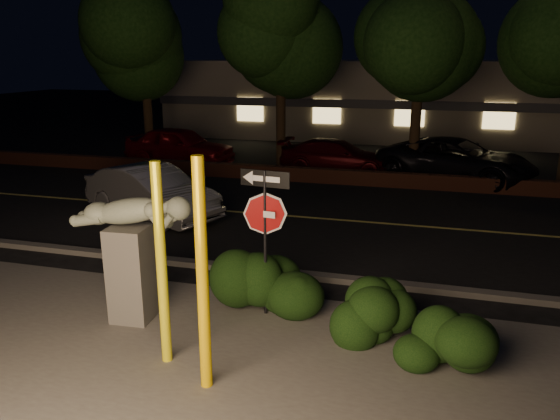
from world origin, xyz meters
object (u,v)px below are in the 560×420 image
object	(u,v)px
yellow_pole_right	(202,278)
signpost	(265,214)
parked_car_dark	(456,160)
silver_sedan	(151,192)
sculpture	(132,244)
parked_car_red	(180,146)
yellow_pole_left	(162,266)
parked_car_darkred	(337,156)

from	to	relation	value
yellow_pole_right	signpost	distance (m)	2.25
signpost	parked_car_dark	bearing A→B (deg)	80.62
silver_sedan	parked_car_dark	size ratio (longest dim) A/B	0.79
sculpture	parked_car_red	size ratio (longest dim) A/B	0.49
yellow_pole_left	yellow_pole_right	world-z (taller)	yellow_pole_right
yellow_pole_right	parked_car_darkred	bearing A→B (deg)	92.83
silver_sedan	parked_car_red	size ratio (longest dim) A/B	0.95
parked_car_dark	signpost	bearing A→B (deg)	-176.82
parked_car_red	parked_car_dark	world-z (taller)	parked_car_red
parked_car_red	parked_car_dark	bearing A→B (deg)	-84.42
silver_sedan	yellow_pole_left	bearing A→B (deg)	-125.99
sculpture	parked_car_darkred	xyz separation A→B (m)	(1.19, 12.71, -0.72)
parked_car_darkred	parked_car_dark	xyz separation A→B (m)	(4.27, -0.31, 0.13)
silver_sedan	parked_car_red	world-z (taller)	parked_car_red
signpost	parked_car_dark	world-z (taller)	signpost
signpost	sculpture	world-z (taller)	signpost
signpost	silver_sedan	xyz separation A→B (m)	(-4.69, 4.76, -1.08)
sculpture	parked_car_dark	xyz separation A→B (m)	(5.46, 12.40, -0.59)
sculpture	yellow_pole_left	bearing A→B (deg)	-47.76
yellow_pole_right	parked_car_red	xyz separation A→B (m)	(-7.09, 14.05, -0.80)
yellow_pole_left	sculpture	distance (m)	1.52
yellow_pole_left	signpost	bearing A→B (deg)	62.34
yellow_pole_left	parked_car_darkred	bearing A→B (deg)	89.59
silver_sedan	parked_car_darkred	distance (m)	8.16
signpost	sculpture	distance (m)	2.21
signpost	yellow_pole_right	bearing A→B (deg)	-86.69
yellow_pole_right	parked_car_red	world-z (taller)	yellow_pole_right
yellow_pole_left	signpost	world-z (taller)	yellow_pole_left
yellow_pole_left	parked_car_dark	world-z (taller)	yellow_pole_left
yellow_pole_left	parked_car_red	xyz separation A→B (m)	(-6.29, 13.62, -0.71)
yellow_pole_left	parked_car_red	bearing A→B (deg)	114.77
yellow_pole_left	sculpture	xyz separation A→B (m)	(-1.09, 1.05, -0.13)
yellow_pole_left	sculpture	bearing A→B (deg)	135.99
yellow_pole_right	parked_car_dark	distance (m)	14.36
yellow_pole_right	parked_car_red	distance (m)	15.76
sculpture	parked_car_red	distance (m)	13.61
yellow_pole_left	yellow_pole_right	distance (m)	0.91
silver_sedan	parked_car_dark	bearing A→B (deg)	-25.36
parked_car_darkred	silver_sedan	bearing A→B (deg)	153.14
parked_car_darkred	signpost	bearing A→B (deg)	-174.73
silver_sedan	parked_car_dark	xyz separation A→B (m)	(8.11, 6.89, 0.04)
yellow_pole_left	silver_sedan	size ratio (longest dim) A/B	0.69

